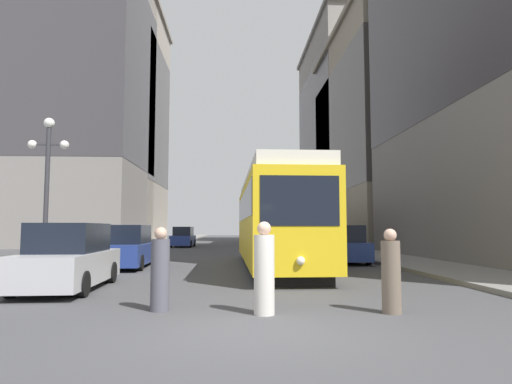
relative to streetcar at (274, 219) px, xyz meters
name	(u,v)px	position (x,y,z in m)	size (l,w,h in m)	color
ground_plane	(258,333)	(-1.33, -11.66, -2.10)	(200.00, 200.00, 0.00)	#424244
sidewalk_left	(163,243)	(-9.25, 28.34, -2.03)	(3.31, 120.00, 0.15)	gray
sidewalk_right	(311,243)	(6.60, 28.34, -2.03)	(3.31, 120.00, 0.15)	gray
streetcar	(274,219)	(0.00, 0.00, 0.00)	(2.81, 13.98, 3.89)	black
transit_bus	(307,225)	(3.73, 13.52, -0.15)	(3.02, 12.71, 3.45)	black
parked_car_left_near	(69,259)	(-6.30, -6.36, -1.26)	(2.01, 4.70, 1.82)	black
parked_car_left_mid	(183,238)	(-6.29, 21.40, -1.26)	(2.00, 4.28, 1.82)	black
parked_car_right_far	(343,245)	(3.64, 2.50, -1.26)	(2.00, 4.54, 1.82)	black
parked_car_left_far	(127,248)	(-6.30, 0.34, -1.26)	(1.99, 4.82, 1.82)	black
pedestrian_crossing_near	(160,272)	(-3.23, -9.70, -1.31)	(0.38, 0.38, 1.70)	#4C4C56
pedestrian_crossing_far	(391,274)	(1.41, -10.20, -1.32)	(0.37, 0.37, 1.67)	#6B5B4C
pedestrian_on_sidewalk	(264,271)	(-1.12, -10.19, -1.26)	(0.41, 0.41, 1.81)	beige
lamp_post_left_near	(47,170)	(-8.19, -3.43, 1.60)	(1.41, 0.36, 5.39)	#333338
building_left_corner	(71,85)	(-17.96, 24.56, 13.77)	(14.72, 14.94, 30.78)	gray
building_left_midblock	(119,122)	(-15.97, 35.37, 12.65)	(10.73, 15.06, 28.61)	#A89E8E
building_right_midblock	(357,135)	(14.14, 36.18, 11.56)	(12.37, 21.26, 26.52)	gray
building_right_far	(403,135)	(15.11, 23.38, 8.81)	(14.32, 20.49, 21.22)	gray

